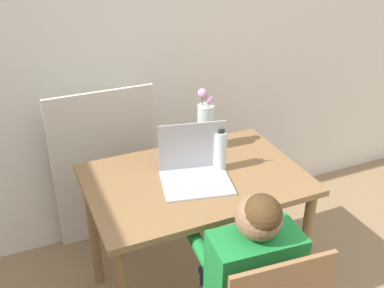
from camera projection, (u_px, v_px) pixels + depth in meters
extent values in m
cube|color=white|center=(134.00, 31.00, 2.43)|extent=(6.40, 0.05, 2.50)
cube|color=olive|center=(195.00, 180.00, 2.09)|extent=(1.01, 0.68, 0.03)
cylinder|color=olive|center=(304.00, 253.00, 2.19)|extent=(0.05, 0.05, 0.70)
cylinder|color=olive|center=(94.00, 230.00, 2.34)|extent=(0.05, 0.05, 0.70)
cylinder|color=olive|center=(245.00, 191.00, 2.66)|extent=(0.05, 0.05, 0.70)
cube|color=#1E8438|center=(254.00, 277.00, 1.67)|extent=(0.35, 0.21, 0.39)
sphere|color=#936B4C|center=(259.00, 217.00, 1.54)|extent=(0.17, 0.17, 0.17)
sphere|color=#4C3319|center=(261.00, 214.00, 1.52)|extent=(0.14, 0.14, 0.14)
cylinder|color=navy|center=(253.00, 282.00, 1.89)|extent=(0.11, 0.29, 0.09)
cylinder|color=#1E8438|center=(263.00, 231.00, 1.88)|extent=(0.08, 0.24, 0.06)
cylinder|color=#1E8438|center=(199.00, 246.00, 1.80)|extent=(0.08, 0.24, 0.06)
cube|color=#B2B2B7|center=(196.00, 183.00, 2.03)|extent=(0.36, 0.31, 0.01)
cube|color=silver|center=(196.00, 182.00, 2.03)|extent=(0.30, 0.23, 0.00)
cube|color=#B2B2B7|center=(192.00, 146.00, 2.07)|extent=(0.31, 0.11, 0.25)
cube|color=#19284C|center=(192.00, 146.00, 2.07)|extent=(0.28, 0.10, 0.22)
cylinder|color=silver|center=(206.00, 127.00, 2.28)|extent=(0.08, 0.08, 0.24)
cylinder|color=#3D7A38|center=(208.00, 119.00, 2.27)|extent=(0.01, 0.01, 0.22)
sphere|color=#EA9EC6|center=(209.00, 99.00, 2.22)|extent=(0.04, 0.04, 0.04)
cylinder|color=#3D7A38|center=(202.00, 117.00, 2.26)|extent=(0.01, 0.01, 0.25)
sphere|color=#EA9EC6|center=(202.00, 93.00, 2.20)|extent=(0.05, 0.05, 0.05)
cylinder|color=#3D7A38|center=(206.00, 125.00, 2.25)|extent=(0.01, 0.01, 0.19)
sphere|color=#EA9EC6|center=(207.00, 108.00, 2.21)|extent=(0.03, 0.03, 0.03)
cylinder|color=silver|center=(220.00, 151.00, 2.10)|extent=(0.06, 0.06, 0.20)
cylinder|color=#262628|center=(221.00, 130.00, 2.05)|extent=(0.04, 0.04, 0.02)
cube|color=silver|center=(104.00, 170.00, 2.58)|extent=(0.58, 0.16, 1.02)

